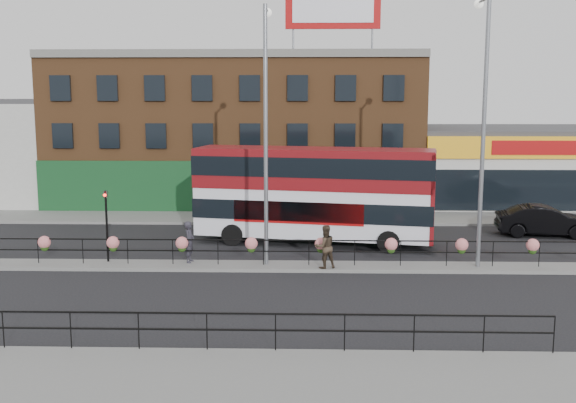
{
  "coord_description": "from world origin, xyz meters",
  "views": [
    {
      "loc": [
        0.88,
        -28.77,
        7.44
      ],
      "look_at": [
        0.0,
        3.0,
        2.5
      ],
      "focal_mm": 42.0,
      "sensor_mm": 36.0,
      "label": 1
    }
  ],
  "objects_px": {
    "lamp_column_west": "(266,113)",
    "lamp_column_east": "(483,108)",
    "double_decker_bus": "(315,185)",
    "pedestrian_b": "(325,247)",
    "car": "(545,221)",
    "pedestrian_a": "(189,242)"
  },
  "relations": [
    {
      "from": "double_decker_bus",
      "to": "pedestrian_b",
      "type": "distance_m",
      "value": 5.94
    },
    {
      "from": "car",
      "to": "pedestrian_a",
      "type": "distance_m",
      "value": 19.34
    },
    {
      "from": "double_decker_bus",
      "to": "car",
      "type": "xyz_separation_m",
      "value": [
        12.45,
        2.19,
        -2.17
      ]
    },
    {
      "from": "pedestrian_a",
      "to": "car",
      "type": "bearing_deg",
      "value": -64.2
    },
    {
      "from": "pedestrian_a",
      "to": "lamp_column_east",
      "type": "distance_m",
      "value": 13.96
    },
    {
      "from": "car",
      "to": "lamp_column_west",
      "type": "height_order",
      "value": "lamp_column_west"
    },
    {
      "from": "double_decker_bus",
      "to": "lamp_column_east",
      "type": "relative_size",
      "value": 1.08
    },
    {
      "from": "car",
      "to": "lamp_column_east",
      "type": "xyz_separation_m",
      "value": [
        -5.41,
        -7.06,
        6.13
      ]
    },
    {
      "from": "double_decker_bus",
      "to": "lamp_column_west",
      "type": "bearing_deg",
      "value": -114.81
    },
    {
      "from": "lamp_column_west",
      "to": "lamp_column_east",
      "type": "distance_m",
      "value": 9.22
    },
    {
      "from": "car",
      "to": "pedestrian_a",
      "type": "xyz_separation_m",
      "value": [
        -18.06,
        -6.92,
        0.24
      ]
    },
    {
      "from": "pedestrian_b",
      "to": "lamp_column_east",
      "type": "relative_size",
      "value": 0.16
    },
    {
      "from": "pedestrian_b",
      "to": "lamp_column_west",
      "type": "relative_size",
      "value": 0.17
    },
    {
      "from": "car",
      "to": "pedestrian_b",
      "type": "relative_size",
      "value": 2.79
    },
    {
      "from": "lamp_column_west",
      "to": "lamp_column_east",
      "type": "bearing_deg",
      "value": -1.02
    },
    {
      "from": "lamp_column_west",
      "to": "lamp_column_east",
      "type": "xyz_separation_m",
      "value": [
        9.22,
        -0.16,
        0.2
      ]
    },
    {
      "from": "car",
      "to": "lamp_column_west",
      "type": "distance_m",
      "value": 17.22
    },
    {
      "from": "double_decker_bus",
      "to": "pedestrian_b",
      "type": "xyz_separation_m",
      "value": [
        0.39,
        -5.61,
        -1.92
      ]
    },
    {
      "from": "lamp_column_east",
      "to": "pedestrian_b",
      "type": "bearing_deg",
      "value": -173.58
    },
    {
      "from": "pedestrian_b",
      "to": "lamp_column_west",
      "type": "height_order",
      "value": "lamp_column_west"
    },
    {
      "from": "double_decker_bus",
      "to": "lamp_column_west",
      "type": "xyz_separation_m",
      "value": [
        -2.17,
        -4.7,
        3.77
      ]
    },
    {
      "from": "double_decker_bus",
      "to": "lamp_column_west",
      "type": "height_order",
      "value": "lamp_column_west"
    }
  ]
}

